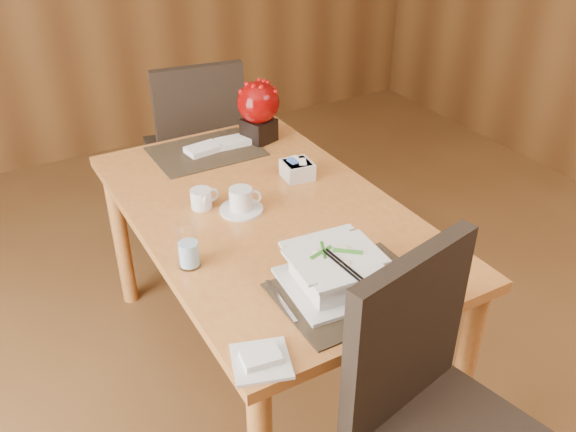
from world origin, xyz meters
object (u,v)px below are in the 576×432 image
dining_table (267,231)px  sugar_caddy (297,170)px  coffee_cup (241,202)px  far_chair (197,141)px  berry_decor (258,108)px  creamer_jug (201,199)px  water_glass (188,244)px  bread_plate (261,361)px  near_chair (436,410)px  soup_setting (335,271)px

dining_table → sugar_caddy: 0.30m
coffee_cup → far_chair: bearing=77.1°
coffee_cup → berry_decor: bearing=56.5°
creamer_jug → water_glass: bearing=-120.0°
coffee_cup → berry_decor: size_ratio=0.58×
coffee_cup → bread_plate: bearing=-112.2°
water_glass → dining_table: bearing=26.8°
dining_table → bread_plate: size_ratio=10.15×
near_chair → bread_plate: bearing=138.0°
dining_table → berry_decor: (0.25, 0.54, 0.25)m
water_glass → coffee_cup: bearing=37.7°
water_glass → far_chair: far_chair is taller
soup_setting → coffee_cup: soup_setting is taller
soup_setting → water_glass: 0.46m
dining_table → creamer_jug: creamer_jug is taller
soup_setting → berry_decor: bearing=79.6°
sugar_caddy → near_chair: bearing=-99.9°
dining_table → soup_setting: size_ratio=4.81×
berry_decor → near_chair: (-0.21, -1.45, -0.33)m
coffee_cup → sugar_caddy: (0.31, 0.12, -0.00)m
soup_setting → coffee_cup: (-0.05, 0.54, -0.02)m
dining_table → soup_setting: bearing=-94.0°
creamer_jug → bread_plate: size_ratio=0.67×
berry_decor → dining_table: bearing=-115.0°
dining_table → creamer_jug: size_ratio=15.12×
bread_plate → far_chair: size_ratio=0.15×
far_chair → near_chair: bearing=94.9°
sugar_caddy → far_chair: (-0.07, 0.90, -0.22)m
bread_plate → far_chair: 1.82m
dining_table → near_chair: 0.91m
water_glass → far_chair: (0.52, 1.25, -0.27)m
near_chair → far_chair: (0.11, 1.97, -0.01)m
berry_decor → near_chair: 1.50m
dining_table → bread_plate: bread_plate is taller
dining_table → near_chair: near_chair is taller
sugar_caddy → near_chair: 1.10m
coffee_cup → bread_plate: (-0.29, -0.70, -0.03)m
water_glass → berry_decor: size_ratio=0.59×
bread_plate → sugar_caddy: bearing=54.3°
water_glass → near_chair: size_ratio=0.16×
near_chair → far_chair: 1.97m
creamer_jug → bread_plate: (-0.17, -0.80, -0.03)m
dining_table → bread_plate: 0.77m
dining_table → far_chair: bearing=81.8°
coffee_cup → bread_plate: size_ratio=1.07×
sugar_caddy → bread_plate: size_ratio=0.76×
water_glass → sugar_caddy: water_glass is taller
creamer_jug → berry_decor: 0.62m
berry_decor → near_chair: bearing=-98.4°
berry_decor → near_chair: size_ratio=0.27×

